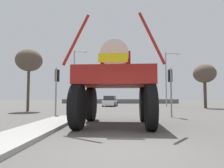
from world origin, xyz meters
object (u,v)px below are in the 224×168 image
Objects in this scene: streetlight_far_right at (167,76)px; bare_tree_right at (205,74)px; streetlight_far_left at (75,75)px; traffic_signal_near_left at (57,81)px; oversize_sprayer at (116,82)px; traffic_signal_near_right at (170,81)px; sedan_ahead at (110,101)px; bare_tree_left at (29,61)px.

streetlight_far_right is 5.83m from bare_tree_right.
streetlight_far_left is at bearing -172.13° from streetlight_far_right.
bare_tree_right is (14.78, 10.99, 1.71)m from traffic_signal_near_left.
traffic_signal_near_right is at bearing -41.00° from oversize_sprayer.
oversize_sprayer is 5.39m from traffic_signal_near_right.
streetlight_far_right is at bearing 125.90° from bare_tree_right.
bare_tree_left is (-7.43, -10.48, 4.16)m from sedan_ahead.
traffic_signal_near_right is at bearing -23.14° from bare_tree_left.
traffic_signal_near_right is at bearing -122.24° from bare_tree_right.
oversize_sprayer is at bearing -132.96° from traffic_signal_near_right.
oversize_sprayer reaches higher than traffic_signal_near_left.
bare_tree_right reaches higher than traffic_signal_near_right.
streetlight_far_left is 1.47× the size of bare_tree_right.
traffic_signal_near_right is at bearing -55.10° from streetlight_far_left.
streetlight_far_left is at bearing 73.14° from bare_tree_left.
bare_tree_right is at bearing 57.76° from traffic_signal_near_right.
oversize_sprayer is 0.66× the size of streetlight_far_right.
sedan_ahead is 13.50m from bare_tree_left.
streetlight_far_right is at bearing 54.12° from traffic_signal_near_left.
streetlight_far_left reaches higher than bare_tree_right.
bare_tree_right is (19.23, 5.73, -0.71)m from bare_tree_left.
bare_tree_left reaches higher than sedan_ahead.
streetlight_far_left is (-4.82, -1.85, 3.68)m from sedan_ahead.
streetlight_far_right is 1.32× the size of bare_tree_left.
streetlight_far_left is (-1.84, 13.88, 1.94)m from traffic_signal_near_left.
traffic_signal_near_left is 19.48m from streetlight_far_right.
streetlight_far_right reaches higher than traffic_signal_near_right.
oversize_sprayer is 1.55× the size of traffic_signal_near_left.
streetlight_far_right is at bearing 33.46° from bare_tree_left.
sedan_ahead is 1.28× the size of traffic_signal_near_right.
oversize_sprayer is 0.66× the size of streetlight_far_left.
bare_tree_right reaches higher than sedan_ahead.
oversize_sprayer is 1.23× the size of sedan_ahead.
bare_tree_right is (6.93, 10.99, 1.74)m from traffic_signal_near_right.
streetlight_far_left is 1.32× the size of bare_tree_left.
oversize_sprayer is 1.58× the size of traffic_signal_near_right.
streetlight_far_left reaches higher than traffic_signal_near_left.
streetlight_far_left is at bearing 116.75° from sedan_ahead.
bare_tree_right is (3.42, -4.72, -0.26)m from streetlight_far_right.
streetlight_far_left is (-9.68, 13.88, 1.98)m from traffic_signal_near_right.
traffic_signal_near_right is (3.67, 3.94, 0.35)m from oversize_sprayer.
sedan_ahead is 1.26× the size of traffic_signal_near_left.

